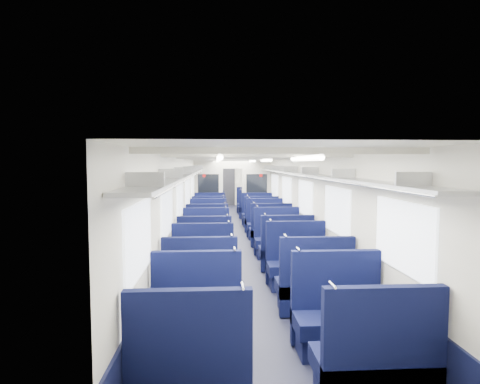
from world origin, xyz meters
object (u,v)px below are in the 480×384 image
at_px(seat_14, 208,226).
at_px(seat_23, 249,205).
at_px(seat_13, 270,233).
at_px(seat_18, 210,216).
at_px(seat_6, 203,271).
at_px(seat_7, 297,267).
at_px(bulkhead, 233,190).
at_px(seat_10, 206,243).
at_px(seat_8, 205,254).
at_px(seat_15, 265,226).
at_px(seat_0, 190,373).
at_px(seat_20, 210,209).
at_px(seat_1, 376,368).
at_px(seat_5, 314,289).
at_px(seat_4, 200,289).
at_px(seat_9, 286,253).
at_px(seat_22, 211,206).
at_px(seat_3, 339,320).
at_px(seat_17, 261,221).
at_px(seat_11, 277,241).
at_px(seat_19, 257,216).
at_px(seat_2, 196,321).
at_px(seat_16, 209,220).
at_px(seat_21, 252,209).
at_px(end_door, 228,186).
at_px(seat_12, 207,234).

bearing_deg(seat_14, seat_23, 73.19).
bearing_deg(seat_13, seat_18, 115.47).
xyz_separation_m(seat_6, seat_7, (1.66, 0.15, 0.00)).
height_order(bulkhead, seat_10, bulkhead).
xyz_separation_m(seat_8, seat_15, (1.66, 3.50, 0.00)).
relative_size(seat_0, seat_20, 1.00).
xyz_separation_m(seat_1, seat_5, (0.00, 2.24, 0.00)).
xyz_separation_m(seat_4, seat_9, (1.66, 2.23, 0.00)).
height_order(seat_13, seat_22, same).
relative_size(seat_3, seat_8, 1.00).
height_order(seat_6, seat_15, same).
distance_m(seat_4, seat_22, 11.17).
height_order(seat_17, seat_23, same).
relative_size(seat_1, seat_6, 1.00).
bearing_deg(seat_3, seat_13, 90.00).
height_order(seat_11, seat_19, same).
xyz_separation_m(bulkhead, seat_23, (0.83, 2.64, -0.87)).
bearing_deg(seat_20, bulkhead, -58.17).
height_order(seat_1, seat_2, same).
xyz_separation_m(seat_5, seat_20, (-1.66, 10.04, 0.00)).
relative_size(seat_15, seat_16, 1.00).
height_order(seat_2, seat_21, same).
xyz_separation_m(bulkhead, seat_3, (0.83, -9.86, -0.87)).
relative_size(seat_0, seat_1, 1.00).
height_order(seat_0, seat_15, same).
height_order(seat_7, seat_11, same).
bearing_deg(seat_22, seat_1, -82.99).
distance_m(bulkhead, seat_1, 11.00).
relative_size(seat_10, seat_16, 1.00).
distance_m(seat_18, seat_23, 3.62).
bearing_deg(seat_8, seat_9, 1.67).
height_order(end_door, seat_16, end_door).
xyz_separation_m(seat_1, seat_16, (-1.66, 9.20, 0.00)).
relative_size(seat_2, seat_15, 1.00).
bearing_deg(seat_7, seat_3, -90.00).
bearing_deg(seat_10, seat_0, -90.00).
relative_size(seat_16, seat_22, 1.00).
height_order(seat_4, seat_20, same).
relative_size(bulkhead, seat_5, 2.35).
bearing_deg(seat_5, seat_6, 147.15).
xyz_separation_m(seat_16, seat_18, (0.00, 1.17, 0.00)).
height_order(seat_20, seat_23, same).
xyz_separation_m(seat_7, seat_22, (-1.66, 10.04, 0.00)).
xyz_separation_m(seat_7, seat_9, (0.00, 1.10, 0.00)).
bearing_deg(seat_23, seat_18, -117.33).
relative_size(seat_4, seat_17, 1.00).
relative_size(seat_1, seat_17, 1.00).
xyz_separation_m(seat_9, seat_12, (-1.66, 2.26, 0.00)).
relative_size(seat_14, seat_22, 1.00).
bearing_deg(seat_18, seat_15, -54.79).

